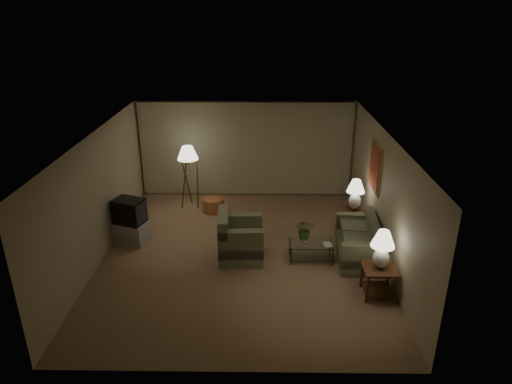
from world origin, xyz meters
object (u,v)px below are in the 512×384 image
(side_table_near, at_px, (379,276))
(armchair, at_px, (241,240))
(side_table_far, at_px, (353,217))
(vase, at_px, (304,240))
(ottoman, at_px, (213,205))
(coffee_table, at_px, (311,249))
(crt_tv, at_px, (129,211))
(floor_lamp, at_px, (189,176))
(tv_cabinet, at_px, (132,232))
(sofa, at_px, (357,243))
(table_lamp_far, at_px, (355,192))
(table_lamp_near, at_px, (382,246))

(side_table_near, bearing_deg, armchair, 153.05)
(side_table_far, bearing_deg, vase, -133.67)
(ottoman, bearing_deg, side_table_near, -46.77)
(coffee_table, xyz_separation_m, vase, (-0.15, 0.00, 0.21))
(coffee_table, bearing_deg, vase, 180.00)
(crt_tv, distance_m, vase, 4.00)
(coffee_table, bearing_deg, floor_lamp, 137.25)
(crt_tv, distance_m, ottoman, 2.49)
(coffee_table, bearing_deg, tv_cabinet, 169.42)
(coffee_table, distance_m, floor_lamp, 4.13)
(sofa, height_order, crt_tv, crt_tv)
(coffee_table, bearing_deg, table_lamp_far, 49.85)
(crt_tv, height_order, vase, crt_tv)
(side_table_far, xyz_separation_m, crt_tv, (-5.20, -0.59, 0.39))
(table_lamp_near, bearing_deg, side_table_far, 90.00)
(crt_tv, bearing_deg, side_table_far, 26.68)
(sofa, bearing_deg, tv_cabinet, -93.00)
(table_lamp_near, relative_size, ottoman, 1.38)
(ottoman, bearing_deg, tv_cabinet, -135.30)
(side_table_near, distance_m, crt_tv, 5.59)
(tv_cabinet, relative_size, vase, 6.05)
(armchair, xyz_separation_m, vase, (1.35, -0.09, 0.07))
(side_table_far, distance_m, crt_tv, 5.25)
(ottoman, distance_m, vase, 3.31)
(armchair, bearing_deg, coffee_table, -96.01)
(side_table_near, bearing_deg, tv_cabinet, 158.88)
(ottoman, bearing_deg, floor_lamp, 154.14)
(table_lamp_near, bearing_deg, sofa, 96.34)
(side_table_far, xyz_separation_m, table_lamp_far, (0.00, 0.00, 0.64))
(armchair, bearing_deg, ottoman, 17.18)
(tv_cabinet, bearing_deg, side_table_far, 26.68)
(sofa, xyz_separation_m, table_lamp_far, (0.15, 1.25, 0.68))
(table_lamp_near, relative_size, table_lamp_far, 1.02)
(armchair, relative_size, crt_tv, 1.37)
(armchair, height_order, ottoman, armchair)
(sofa, bearing_deg, ottoman, -120.81)
(table_lamp_far, distance_m, coffee_table, 1.92)
(side_table_near, relative_size, vase, 4.29)
(sofa, xyz_separation_m, tv_cabinet, (-5.05, 0.66, -0.11))
(coffee_table, bearing_deg, crt_tv, 169.42)
(armchair, xyz_separation_m, table_lamp_near, (2.64, -1.34, 0.63))
(coffee_table, distance_m, crt_tv, 4.16)
(armchair, xyz_separation_m, floor_lamp, (-1.50, 2.68, 0.47))
(vase, bearing_deg, table_lamp_near, -44.13)
(tv_cabinet, height_order, floor_lamp, floor_lamp)
(sofa, height_order, side_table_near, sofa)
(table_lamp_far, relative_size, vase, 5.16)
(crt_tv, bearing_deg, armchair, 5.62)
(table_lamp_far, xyz_separation_m, vase, (-1.29, -1.35, -0.55))
(tv_cabinet, relative_size, floor_lamp, 0.51)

